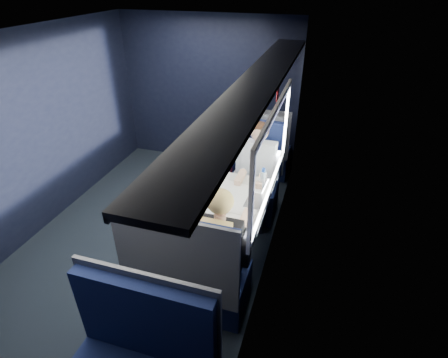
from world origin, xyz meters
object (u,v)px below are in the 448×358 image
(table, at_px, (236,204))
(cup, at_px, (260,183))
(laptop, at_px, (261,198))
(bottle_small, at_px, (263,179))
(seat_row_front, at_px, (255,151))
(seat_bay_far, at_px, (190,276))
(seat_bay_near, at_px, (239,180))
(man, at_px, (257,170))
(woman, at_px, (222,243))

(table, xyz_separation_m, cup, (0.19, 0.31, 0.12))
(table, bearing_deg, laptop, -1.48)
(laptop, distance_m, bottle_small, 0.31)
(seat_row_front, bearing_deg, cup, -76.03)
(table, relative_size, bottle_small, 4.28)
(laptop, distance_m, cup, 0.32)
(seat_row_front, distance_m, bottle_small, 1.61)
(seat_bay_far, relative_size, seat_row_front, 1.09)
(cup, bearing_deg, laptop, -75.72)
(bottle_small, distance_m, cup, 0.07)
(table, height_order, seat_bay_far, seat_bay_far)
(bottle_small, bearing_deg, seat_bay_near, 125.82)
(seat_bay_near, distance_m, seat_row_front, 0.92)
(seat_bay_far, relative_size, man, 0.95)
(laptop, bearing_deg, bottle_small, 98.74)
(seat_row_front, xyz_separation_m, laptop, (0.45, -1.80, 0.39))
(seat_row_front, distance_m, woman, 2.54)
(seat_bay_far, xyz_separation_m, bottle_small, (0.40, 1.18, 0.43))
(seat_row_front, height_order, laptop, seat_row_front)
(man, xyz_separation_m, laptop, (0.20, -0.71, 0.08))
(seat_bay_near, bearing_deg, woman, -80.65)
(man, xyz_separation_m, cup, (0.12, -0.39, 0.07))
(seat_row_front, height_order, woman, woman)
(bottle_small, bearing_deg, woman, -98.63)
(table, distance_m, seat_bay_far, 0.93)
(seat_bay_near, relative_size, man, 0.95)
(cup, bearing_deg, seat_bay_far, -107.40)
(seat_bay_far, bearing_deg, seat_bay_near, 90.34)
(man, bearing_deg, table, -95.52)
(seat_bay_far, distance_m, seat_row_front, 2.67)
(man, bearing_deg, seat_bay_near, 146.13)
(man, height_order, cup, man)
(seat_bay_near, xyz_separation_m, bottle_small, (0.41, -0.57, 0.42))
(seat_row_front, bearing_deg, bottle_small, -74.92)
(woman, distance_m, laptop, 0.73)
(seat_row_front, relative_size, man, 0.88)
(seat_bay_near, height_order, man, man)
(seat_bay_near, distance_m, bottle_small, 0.82)
(seat_bay_near, relative_size, bottle_small, 5.40)
(seat_bay_far, height_order, man, man)
(woman, bearing_deg, seat_row_front, 95.70)
(seat_row_front, relative_size, laptop, 4.01)
(seat_bay_near, distance_m, cup, 0.77)
(man, height_order, woman, same)
(table, height_order, man, man)
(man, relative_size, bottle_small, 5.66)
(woman, bearing_deg, man, 90.00)
(man, height_order, bottle_small, man)
(seat_bay_far, bearing_deg, laptop, 62.58)
(laptop, height_order, cup, laptop)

